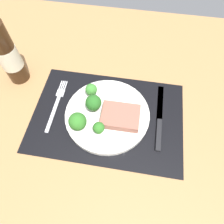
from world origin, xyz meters
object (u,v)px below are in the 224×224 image
object	(u,v)px
knife	(159,121)
wine_bottle	(7,53)
plate	(107,115)
fork	(57,104)
steak	(120,116)

from	to	relation	value
knife	wine_bottle	bearing A→B (deg)	167.69
knife	wine_bottle	distance (cm)	50.08
plate	fork	world-z (taller)	plate
plate	steak	world-z (taller)	steak
steak	fork	size ratio (longest dim) A/B	0.57
steak	fork	bearing A→B (deg)	173.06
steak	plate	bearing A→B (deg)	165.00
knife	wine_bottle	size ratio (longest dim) A/B	0.77
plate	knife	world-z (taller)	plate
plate	fork	distance (cm)	16.60
knife	plate	bearing A→B (deg)	-178.71
plate	fork	bearing A→B (deg)	175.08
fork	wine_bottle	size ratio (longest dim) A/B	0.65
fork	knife	xyz separation A→B (cm)	(32.23, -0.89, 0.05)
fork	knife	size ratio (longest dim) A/B	0.83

